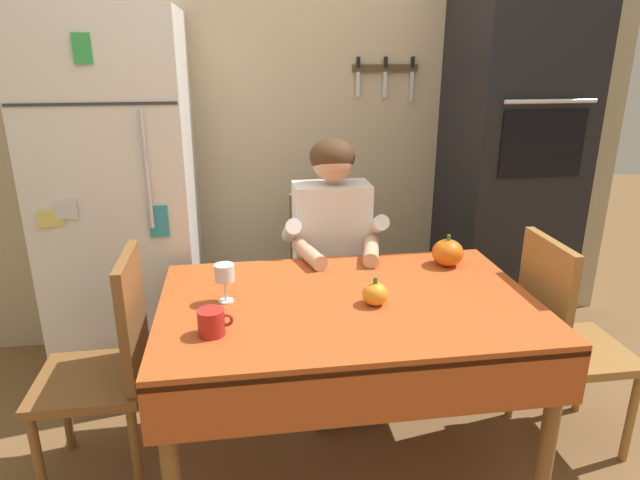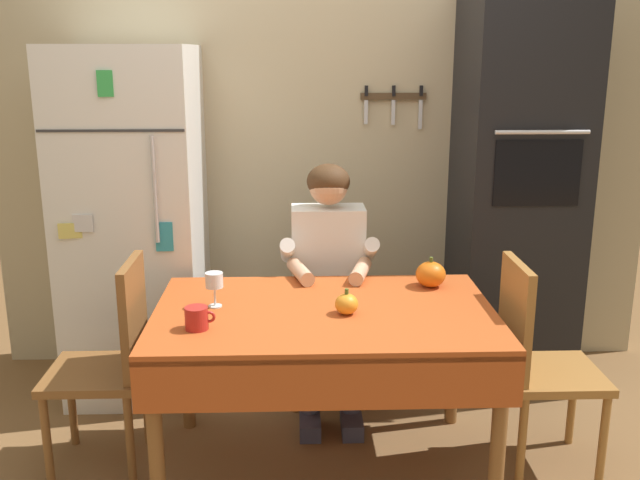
% 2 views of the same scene
% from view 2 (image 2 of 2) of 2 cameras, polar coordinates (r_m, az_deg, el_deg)
% --- Properties ---
extents(back_wall_assembly, '(3.70, 0.13, 2.60)m').
position_cam_2_polar(back_wall_assembly, '(4.05, 0.35, 8.17)').
color(back_wall_assembly, '#BCAD89').
rests_on(back_wall_assembly, ground).
extents(refrigerator, '(0.68, 0.71, 1.80)m').
position_cam_2_polar(refrigerator, '(3.83, -14.56, 1.21)').
color(refrigerator, white).
rests_on(refrigerator, ground).
extents(wall_oven, '(0.60, 0.64, 2.10)m').
position_cam_2_polar(wall_oven, '(3.92, 15.36, 3.71)').
color(wall_oven, black).
rests_on(wall_oven, ground).
extents(dining_table, '(1.40, 0.90, 0.74)m').
position_cam_2_polar(dining_table, '(2.97, 0.36, -7.21)').
color(dining_table, brown).
rests_on(dining_table, ground).
extents(chair_behind_person, '(0.40, 0.40, 0.93)m').
position_cam_2_polar(chair_behind_person, '(3.76, 0.55, -4.72)').
color(chair_behind_person, brown).
rests_on(chair_behind_person, ground).
extents(seated_person, '(0.47, 0.55, 1.25)m').
position_cam_2_polar(seated_person, '(3.51, 0.70, -2.27)').
color(seated_person, '#38384C').
rests_on(seated_person, ground).
extents(chair_left_side, '(0.40, 0.40, 0.93)m').
position_cam_2_polar(chair_left_side, '(3.21, -16.19, -8.86)').
color(chair_left_side, brown).
rests_on(chair_left_side, ground).
extents(chair_right_side, '(0.40, 0.40, 0.93)m').
position_cam_2_polar(chair_right_side, '(3.21, 16.81, -8.90)').
color(chair_right_side, '#9E6B33').
rests_on(chair_right_side, ground).
extents(coffee_mug, '(0.12, 0.09, 0.09)m').
position_cam_2_polar(coffee_mug, '(2.78, -9.77, -6.15)').
color(coffee_mug, '#B2231E').
rests_on(coffee_mug, dining_table).
extents(wine_glass, '(0.07, 0.07, 0.15)m').
position_cam_2_polar(wine_glass, '(2.98, -8.42, -3.30)').
color(wine_glass, white).
rests_on(wine_glass, dining_table).
extents(pumpkin_large, '(0.10, 0.10, 0.11)m').
position_cam_2_polar(pumpkin_large, '(2.90, 2.13, -5.11)').
color(pumpkin_large, orange).
rests_on(pumpkin_large, dining_table).
extents(pumpkin_medium, '(0.13, 0.13, 0.14)m').
position_cam_2_polar(pumpkin_medium, '(3.26, 8.80, -2.71)').
color(pumpkin_medium, orange).
rests_on(pumpkin_medium, dining_table).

